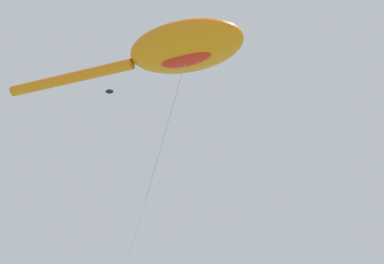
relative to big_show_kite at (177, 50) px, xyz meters
The scene contains 2 objects.
big_show_kite is the anchor object (origin of this frame).
small_kite_bird_shape 19.79m from the big_show_kite, 57.65° to the left, with size 0.77×4.21×23.39m.
Camera 1 is at (-8.92, 0.99, 1.98)m, focal length 41.49 mm.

